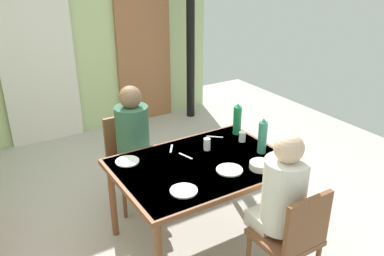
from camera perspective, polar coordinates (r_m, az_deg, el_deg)
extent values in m
plane|color=#BAB2AA|center=(3.61, -3.89, -15.26)|extent=(6.91, 6.91, 0.00)
cube|color=#BED494|center=(5.40, -17.96, 12.54)|extent=(4.16, 0.10, 2.64)
cube|color=#9B623D|center=(5.73, -6.89, 10.80)|extent=(0.80, 0.05, 2.00)
cylinder|color=black|center=(5.71, -0.22, 14.21)|extent=(0.12, 0.12, 2.64)
cube|color=white|center=(5.27, -21.24, 9.47)|extent=(0.90, 0.03, 2.22)
cube|color=brown|center=(3.20, 1.41, -5.35)|extent=(1.37, 0.99, 0.04)
cube|color=#E9A091|center=(3.19, 1.41, -5.05)|extent=(1.32, 0.95, 0.00)
cylinder|color=brown|center=(3.46, 14.06, -10.78)|extent=(0.06, 0.06, 0.69)
cylinder|color=brown|center=(3.49, -11.23, -10.17)|extent=(0.06, 0.06, 0.69)
cylinder|color=brown|center=(4.00, 5.52, -5.13)|extent=(0.06, 0.06, 0.69)
cube|color=brown|center=(2.95, 13.09, -14.91)|extent=(0.40, 0.40, 0.04)
cube|color=brown|center=(2.73, 16.17, -13.31)|extent=(0.38, 0.04, 0.42)
cylinder|color=brown|center=(3.29, 12.80, -15.68)|extent=(0.04, 0.04, 0.41)
cube|color=brown|center=(3.82, -8.50, -4.93)|extent=(0.40, 0.40, 0.04)
cube|color=brown|center=(3.88, -9.76, -1.10)|extent=(0.38, 0.04, 0.42)
cylinder|color=brown|center=(3.87, -4.93, -8.55)|extent=(0.04, 0.04, 0.41)
cylinder|color=brown|center=(3.76, -9.62, -9.91)|extent=(0.04, 0.04, 0.41)
cylinder|color=brown|center=(4.13, -7.08, -6.37)|extent=(0.04, 0.04, 0.41)
cylinder|color=brown|center=(4.03, -11.50, -7.56)|extent=(0.04, 0.04, 0.41)
cube|color=silver|center=(3.01, 11.06, -12.49)|extent=(0.30, 0.22, 0.12)
cylinder|color=silver|center=(2.80, 12.99, -9.25)|extent=(0.30, 0.30, 0.52)
sphere|color=beige|center=(2.63, 13.68, -2.82)|extent=(0.20, 0.20, 0.20)
cube|color=#426C4F|center=(3.66, -7.55, -5.14)|extent=(0.30, 0.22, 0.12)
cylinder|color=#38664C|center=(3.64, -8.49, -0.83)|extent=(0.30, 0.30, 0.52)
sphere|color=#846047|center=(3.51, -8.83, 4.38)|extent=(0.20, 0.20, 0.20)
cylinder|color=#1C8147|center=(3.68, 6.48, 1.09)|extent=(0.08, 0.08, 0.26)
cone|color=#1F8C52|center=(3.62, 6.59, 3.26)|extent=(0.05, 0.05, 0.04)
cylinder|color=#36866D|center=(3.35, 10.03, -1.36)|extent=(0.07, 0.07, 0.27)
cone|color=#328166|center=(3.29, 10.22, 1.07)|extent=(0.05, 0.05, 0.04)
cylinder|color=silver|center=(3.15, 9.74, -5.29)|extent=(0.17, 0.17, 0.05)
cylinder|color=white|center=(2.84, -1.18, -8.94)|extent=(0.20, 0.20, 0.01)
cylinder|color=white|center=(3.10, 5.37, -5.97)|extent=(0.21, 0.21, 0.01)
cylinder|color=white|center=(3.25, -9.23, -4.72)|extent=(0.19, 0.19, 0.01)
cylinder|color=silver|center=(3.39, 2.15, -2.31)|extent=(0.06, 0.06, 0.10)
cylinder|color=silver|center=(3.29, 12.61, -3.79)|extent=(0.06, 0.06, 0.10)
cylinder|color=silver|center=(3.56, 7.19, -1.25)|extent=(0.06, 0.06, 0.09)
cube|color=silver|center=(3.42, -2.98, -2.95)|extent=(0.10, 0.13, 0.00)
cube|color=silver|center=(3.30, -0.94, -4.02)|extent=(0.05, 0.15, 0.00)
cube|color=silver|center=(3.64, 3.26, -1.26)|extent=(0.12, 0.11, 0.00)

